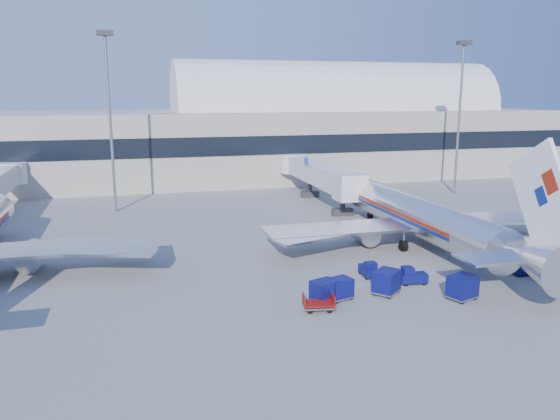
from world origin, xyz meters
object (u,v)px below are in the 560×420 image
object	(u,v)px
cart_open_red	(319,305)
airliner_main	(423,218)
barrier_near	(507,243)
tug_left	(369,269)
cart_solo_far	(555,272)
barrier_mid	(535,241)
mast_west	(109,96)
mast_east	(461,95)
cart_train_b	(340,288)
jetbridge_near	(315,173)
cart_train_c	(324,291)
tug_right	(526,266)
tug_lead	(412,276)
cart_solo_near	(462,287)
ramp_worker	(558,276)
cart_train_a	(387,281)

from	to	relation	value
cart_open_red	airliner_main	bearing A→B (deg)	49.57
barrier_near	tug_left	distance (m)	17.64
cart_solo_far	cart_open_red	distance (m)	20.37
barrier_mid	mast_west	bearing A→B (deg)	145.86
mast_east	barrier_mid	distance (m)	32.64
barrier_near	cart_train_b	xyz separation A→B (m)	(-21.28, -8.77, 0.42)
jetbridge_near	cart_train_c	world-z (taller)	jetbridge_near
jetbridge_near	barrier_near	xyz separation A→B (m)	(10.40, -28.81, -3.48)
tug_right	tug_lead	bearing A→B (deg)	-176.23
cart_solo_near	cart_train_b	bearing A→B (deg)	145.26
airliner_main	cart_train_c	bearing A→B (deg)	-141.55
tug_left	cart_open_red	size ratio (longest dim) A/B	0.90
tug_right	cart_train_b	world-z (taller)	tug_right
cart_train_b	mast_east	bearing A→B (deg)	30.90
cart_solo_far	ramp_worker	size ratio (longest dim) A/B	1.51
cart_solo_far	cart_open_red	size ratio (longest dim) A/B	0.98
jetbridge_near	mast_east	bearing A→B (deg)	-2.07
mast_west	cart_solo_near	size ratio (longest dim) A/B	9.07
jetbridge_near	cart_solo_near	bearing A→B (deg)	-92.96
tug_right	cart_open_red	world-z (taller)	tug_right
tug_right	cart_train_c	xyz separation A→B (m)	(-18.65, -1.54, 0.15)
tug_right	cart_solo_near	xyz separation A→B (m)	(-8.52, -3.64, 0.24)
cart_train_b	tug_left	bearing A→B (deg)	27.67
mast_west	cart_train_a	distance (m)	44.25
mast_west	cart_train_c	world-z (taller)	mast_west
tug_left	cart_solo_near	xyz separation A→B (m)	(4.56, -6.60, 0.35)
airliner_main	cart_solo_far	distance (m)	13.50
cart_train_b	ramp_worker	xyz separation A→B (m)	(17.84, -1.82, -0.09)
mast_west	tug_lead	world-z (taller)	mast_west
jetbridge_near	barrier_near	world-z (taller)	jetbridge_near
barrier_near	cart_train_b	bearing A→B (deg)	-157.60
tug_right	cart_train_c	size ratio (longest dim) A/B	1.14
barrier_mid	ramp_worker	distance (m)	12.56
mast_east	barrier_mid	world-z (taller)	mast_east
airliner_main	tug_lead	size ratio (longest dim) A/B	16.07
cart_train_b	ramp_worker	size ratio (longest dim) A/B	1.40
airliner_main	mast_west	size ratio (longest dim) A/B	1.65
cart_train_a	airliner_main	bearing A→B (deg)	9.99
cart_train_a	cart_open_red	xyz separation A→B (m)	(-6.06, -1.71, -0.58)
tug_right	mast_east	bearing A→B (deg)	71.95
barrier_near	cart_solo_near	world-z (taller)	cart_solo_near
cart_open_red	tug_lead	bearing A→B (deg)	29.50
barrier_near	cart_open_red	xyz separation A→B (m)	(-23.47, -10.37, -0.03)
barrier_near	tug_lead	size ratio (longest dim) A/B	1.29
tug_left	ramp_worker	bearing A→B (deg)	-110.98
tug_lead	cart_train_c	world-z (taller)	cart_train_c
mast_east	tug_right	world-z (taller)	mast_east
tug_lead	cart_train_b	xyz separation A→B (m)	(-6.88, -1.65, 0.22)
barrier_near	cart_solo_far	distance (m)	10.40
cart_solo_near	cart_open_red	xyz separation A→B (m)	(-11.00, 0.82, -0.56)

